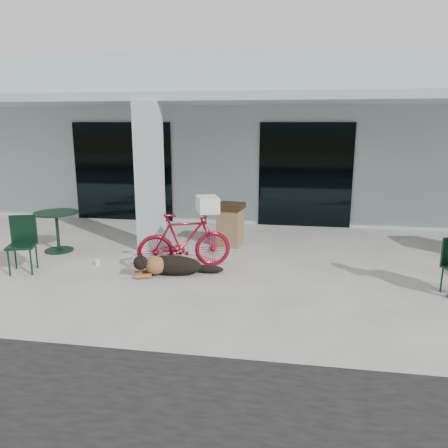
% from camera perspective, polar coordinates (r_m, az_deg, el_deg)
% --- Properties ---
extents(ground, '(80.00, 80.00, 0.00)m').
position_cam_1_polar(ground, '(7.25, -3.79, -8.71)').
color(ground, beige).
rests_on(ground, ground).
extents(building, '(22.00, 7.00, 4.50)m').
position_cam_1_polar(building, '(15.14, 3.52, 11.42)').
color(building, '#ACBCC3').
rests_on(building, ground).
extents(storefront_glass_left, '(2.80, 0.06, 2.70)m').
position_cam_1_polar(storefront_glass_left, '(12.55, -13.08, 6.64)').
color(storefront_glass_left, black).
rests_on(storefront_glass_left, ground).
extents(storefront_glass_right, '(2.40, 0.06, 2.70)m').
position_cam_1_polar(storefront_glass_right, '(11.61, 10.56, 6.26)').
color(storefront_glass_right, black).
rests_on(storefront_glass_right, ground).
extents(column, '(0.50, 0.50, 3.12)m').
position_cam_1_polar(column, '(9.43, -9.69, 6.04)').
color(column, '#ACBCC3').
rests_on(column, ground).
extents(overhang, '(22.00, 2.80, 0.18)m').
position_cam_1_polar(overhang, '(10.28, 0.65, 16.00)').
color(overhang, '#ACBCC3').
rests_on(overhang, column).
extents(bicycle, '(1.82, 1.14, 1.06)m').
position_cam_1_polar(bicycle, '(8.19, -5.21, -2.23)').
color(bicycle, maroon).
rests_on(bicycle, ground).
extents(laundry_basket, '(0.53, 0.60, 0.30)m').
position_cam_1_polar(laundry_basket, '(8.11, -2.16, 2.58)').
color(laundry_basket, white).
rests_on(laundry_basket, bicycle).
extents(dog, '(1.30, 0.88, 0.41)m').
position_cam_1_polar(dog, '(7.96, -6.73, -5.19)').
color(dog, black).
rests_on(dog, ground).
extents(cup_near_dog, '(0.11, 0.11, 0.11)m').
position_cam_1_polar(cup_near_dog, '(8.82, -16.19, -4.81)').
color(cup_near_dog, white).
rests_on(cup_near_dog, ground).
extents(cafe_table_near, '(1.12, 1.12, 0.85)m').
position_cam_1_polar(cafe_table_near, '(9.93, -20.91, -0.95)').
color(cafe_table_near, '#113221').
rests_on(cafe_table_near, ground).
extents(cafe_chair_near, '(0.60, 0.63, 1.03)m').
position_cam_1_polar(cafe_chair_near, '(8.77, -24.93, -2.51)').
color(cafe_chair_near, '#113221').
rests_on(cafe_chair_near, ground).
extents(trash_receptacle, '(0.64, 0.64, 0.95)m').
position_cam_1_polar(trash_receptacle, '(9.71, 0.82, -0.07)').
color(trash_receptacle, '#836144').
rests_on(trash_receptacle, ground).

